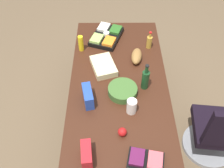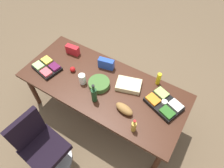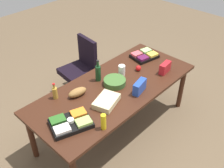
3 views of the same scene
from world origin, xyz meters
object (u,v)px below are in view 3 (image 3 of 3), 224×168
office_chair (80,73)px  sheet_cake (106,101)px  wine_bottle (98,73)px  chip_bag_red (165,68)px  salad_bowl (115,82)px  chip_bag_blue (140,87)px  bread_loaf (77,92)px  fruit_platter (144,56)px  veggie_tray (71,123)px  mustard_bottle (103,122)px  mayo_jar (122,70)px  conference_table (115,91)px  apple_red (138,68)px  dressing_bottle (55,93)px

office_chair → sheet_cake: size_ratio=2.88×
wine_bottle → chip_bag_red: 0.91m
salad_bowl → chip_bag_blue: chip_bag_blue is taller
sheet_cake → bread_loaf: (0.13, -0.35, 0.02)m
sheet_cake → fruit_platter: fruit_platter is taller
veggie_tray → mustard_bottle: bearing=126.0°
chip_bag_red → mayo_jar: mayo_jar is taller
chip_bag_red → mayo_jar: 0.59m
wine_bottle → chip_bag_blue: bearing=107.7°
conference_table → office_chair: size_ratio=2.45×
chip_bag_red → mayo_jar: size_ratio=1.34×
fruit_platter → chip_bag_red: bearing=74.9°
mayo_jar → bread_loaf: mayo_jar is taller
apple_red → veggie_tray: bearing=6.3°
sheet_cake → mustard_bottle: mustard_bottle is taller
wine_bottle → fruit_platter: size_ratio=0.73×
sheet_cake → fruit_platter: (-1.13, -0.33, -0.00)m
apple_red → sheet_cake: bearing=12.1°
chip_bag_red → fruit_platter: bearing=-105.1°
mustard_bottle → veggie_tray: bearing=-54.0°
fruit_platter → mustard_bottle: (1.43, 0.58, 0.06)m
apple_red → dressing_bottle: 1.19m
conference_table → office_chair: 1.09m
salad_bowl → conference_table: bearing=45.6°
salad_bowl → dressing_bottle: dressing_bottle is taller
wine_bottle → bread_loaf: bearing=7.5°
sheet_cake → fruit_platter: 1.18m
veggie_tray → dressing_bottle: bearing=-108.5°
chip_bag_blue → mustard_bottle: (0.74, 0.12, 0.02)m
office_chair → salad_bowl: size_ratio=3.29×
wine_bottle → fruit_platter: bearing=174.7°
conference_table → veggie_tray: 0.83m
conference_table → chip_bag_blue: (-0.13, 0.29, 0.15)m
sheet_cake → chip_bag_blue: 0.46m
bread_loaf → mustard_bottle: bearing=74.6°
office_chair → wine_bottle: wine_bottle is taller
chip_bag_red → sheet_cake: bearing=-6.3°
office_chair → apple_red: size_ratio=12.14×
apple_red → chip_bag_blue: (0.36, 0.31, 0.04)m
mustard_bottle → mayo_jar: bearing=-149.0°
apple_red → bread_loaf: (0.93, -0.18, 0.01)m
apple_red → mustard_bottle: (1.10, 0.42, 0.06)m
wine_bottle → sheet_cake: size_ratio=0.93×
office_chair → salad_bowl: (0.23, 0.97, 0.43)m
sheet_cake → mustard_bottle: size_ratio=1.71×
conference_table → wine_bottle: (0.05, -0.25, 0.18)m
apple_red → chip_bag_blue: bearing=40.5°
office_chair → sheet_cake: office_chair is taller
salad_bowl → mayo_jar: bearing=-161.5°
mayo_jar → chip_bag_blue: bearing=73.2°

